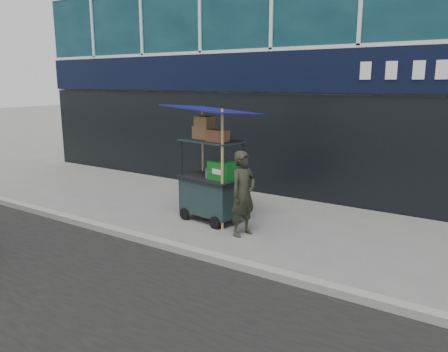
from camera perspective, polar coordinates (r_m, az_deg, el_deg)
The scene contains 4 objects.
ground at distance 7.66m, azimuth -8.26°, elevation -8.42°, with size 80.00×80.00×0.00m, color slate.
curb at distance 7.50m, azimuth -9.30°, elevation -8.42°, with size 80.00×0.18×0.12m, color gray.
vendor_cart at distance 8.48m, azimuth -1.52°, elevation -0.65°, with size 1.82×1.41×2.26m.
vendor_man at distance 7.67m, azimuth 2.53°, elevation -2.32°, with size 0.55×0.36×1.52m, color #27291E.
Camera 1 is at (4.84, -5.29, 2.69)m, focal length 35.00 mm.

